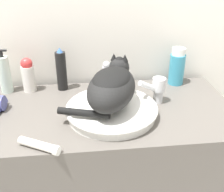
# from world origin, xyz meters

# --- Properties ---
(wall_back) EXTENTS (8.00, 0.05, 2.40)m
(wall_back) POSITION_xyz_m (0.00, 0.62, 1.20)
(wall_back) COLOR silver
(wall_back) RESTS_ON ground_plane
(vanity_counter) EXTENTS (1.17, 0.56, 0.83)m
(vanity_counter) POSITION_xyz_m (0.00, 0.28, 0.42)
(vanity_counter) COLOR #56514C
(vanity_counter) RESTS_ON ground_plane
(sink_basin) EXTENTS (0.38, 0.38, 0.05)m
(sink_basin) POSITION_xyz_m (0.04, 0.23, 0.86)
(sink_basin) COLOR white
(sink_basin) RESTS_ON vanity_counter
(cat) EXTENTS (0.36, 0.35, 0.18)m
(cat) POSITION_xyz_m (0.05, 0.23, 0.97)
(cat) COLOR black
(cat) RESTS_ON sink_basin
(faucet) EXTENTS (0.13, 0.08, 0.13)m
(faucet) POSITION_xyz_m (0.26, 0.32, 0.90)
(faucet) COLOR silver
(faucet) RESTS_ON vanity_counter
(hairspray_can_black) EXTENTS (0.05, 0.05, 0.21)m
(hairspray_can_black) POSITION_xyz_m (-0.17, 0.50, 0.93)
(hairspray_can_black) COLOR black
(hairspray_can_black) RESTS_ON vanity_counter
(lotion_bottle_white) EXTENTS (0.06, 0.06, 0.17)m
(lotion_bottle_white) POSITION_xyz_m (-0.33, 0.50, 0.92)
(lotion_bottle_white) COLOR white
(lotion_bottle_white) RESTS_ON vanity_counter
(mouthwash_bottle) EXTENTS (0.08, 0.08, 0.19)m
(mouthwash_bottle) POSITION_xyz_m (0.41, 0.50, 0.92)
(mouthwash_bottle) COLOR teal
(mouthwash_bottle) RESTS_ON vanity_counter
(soap_pump_bottle) EXTENTS (0.06, 0.06, 0.21)m
(soap_pump_bottle) POSITION_xyz_m (-0.43, 0.50, 0.93)
(soap_pump_bottle) COLOR silver
(soap_pump_bottle) RESTS_ON vanity_counter
(deodorant_stick) EXTENTS (0.04, 0.04, 0.14)m
(deodorant_stick) POSITION_xyz_m (0.05, 0.50, 0.90)
(deodorant_stick) COLOR silver
(deodorant_stick) RESTS_ON vanity_counter
(cream_tube) EXTENTS (0.15, 0.10, 0.03)m
(cream_tube) POSITION_xyz_m (-0.23, 0.03, 0.85)
(cream_tube) COLOR silver
(cream_tube) RESTS_ON vanity_counter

